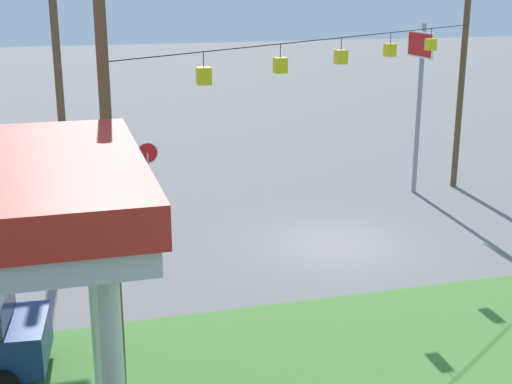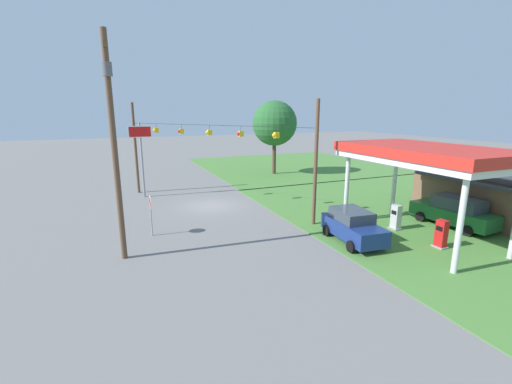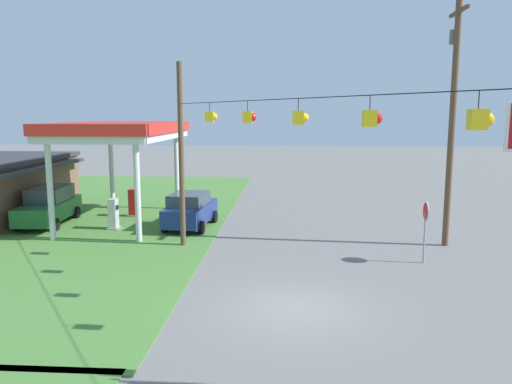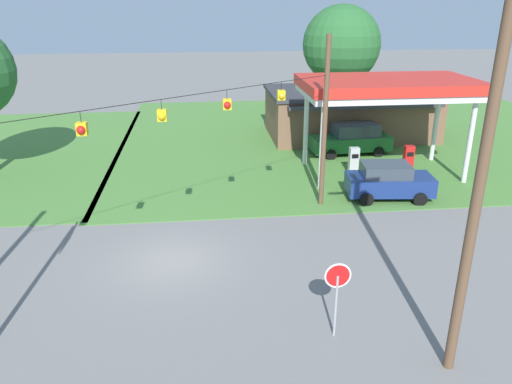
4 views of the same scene
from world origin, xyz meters
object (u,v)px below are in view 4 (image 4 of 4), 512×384
gas_station_store (350,113)px  fuel_pump_near (354,162)px  car_at_pumps_front (388,181)px  tree_behind_station (342,45)px  car_at_pumps_rear (352,139)px  stop_sign_roadside (337,284)px  utility_pole_main (486,157)px  gas_station_canopy (388,88)px  fuel_pump_far (408,160)px

gas_station_store → fuel_pump_near: gas_station_store is taller
fuel_pump_near → car_at_pumps_front: (0.62, -3.89, 0.20)m
tree_behind_station → car_at_pumps_rear: bearing=-101.7°
car_at_pumps_rear → stop_sign_roadside: size_ratio=2.13×
car_at_pumps_rear → tree_behind_station: bearing=-106.3°
car_at_pumps_front → car_at_pumps_rear: size_ratio=0.84×
car_at_pumps_rear → stop_sign_roadside: 19.31m
car_at_pumps_rear → utility_pole_main: utility_pole_main is taller
car_at_pumps_rear → stop_sign_roadside: (-5.98, -18.35, 0.79)m
car_at_pumps_front → car_at_pumps_rear: (0.41, 7.79, 0.06)m
gas_station_canopy → gas_station_store: (0.57, 8.46, -3.23)m
fuel_pump_far → car_at_pumps_rear: (-2.25, 3.90, 0.26)m
car_at_pumps_front → stop_sign_roadside: 11.96m
gas_station_canopy → stop_sign_roadside: (-6.59, -14.45, -3.14)m
gas_station_store → car_at_pumps_rear: gas_station_store is taller
fuel_pump_near → gas_station_store: bearing=75.4°
gas_station_canopy → car_at_pumps_rear: size_ratio=1.80×
gas_station_store → fuel_pump_far: gas_station_store is taller
fuel_pump_far → utility_pole_main: 17.84m
gas_station_store → car_at_pumps_front: 12.47m
gas_station_store → fuel_pump_far: size_ratio=7.43×
gas_station_canopy → fuel_pump_near: gas_station_canopy is taller
stop_sign_roadside → gas_station_store: bearing=-107.3°
gas_station_store → stop_sign_roadside: 24.00m
fuel_pump_far → car_at_pumps_rear: car_at_pumps_rear is taller
gas_station_canopy → car_at_pumps_rear: (-0.61, 3.90, -3.93)m
fuel_pump_near → fuel_pump_far: 3.29m
car_at_pumps_rear → tree_behind_station: tree_behind_station is taller
car_at_pumps_front → stop_sign_roadside: stop_sign_roadside is taller
gas_station_canopy → tree_behind_station: (2.23, 17.62, 0.80)m
gas_station_canopy → fuel_pump_near: size_ratio=5.93×
fuel_pump_far → stop_sign_roadside: stop_sign_roadside is taller
gas_station_canopy → fuel_pump_far: 4.50m
car_at_pumps_front → tree_behind_station: tree_behind_station is taller
gas_station_canopy → utility_pole_main: utility_pole_main is taller
gas_station_store → stop_sign_roadside: (-7.15, -22.91, 0.09)m
stop_sign_roadside → gas_station_canopy: bearing=-114.5°
gas_station_canopy → gas_station_store: size_ratio=0.80×
gas_station_canopy → car_at_pumps_front: gas_station_canopy is taller
fuel_pump_near → tree_behind_station: (3.87, 17.62, 4.99)m
fuel_pump_near → stop_sign_roadside: size_ratio=0.65×
gas_station_canopy → car_at_pumps_front: size_ratio=2.15×
gas_station_canopy → fuel_pump_near: (-1.65, -0.00, -4.19)m
stop_sign_roadside → fuel_pump_far: bearing=-119.7°
car_at_pumps_front → tree_behind_station: bearing=87.1°
stop_sign_roadside → utility_pole_main: size_ratio=0.23×
fuel_pump_far → car_at_pumps_rear: size_ratio=0.30×
gas_station_store → car_at_pumps_rear: (-1.17, -4.56, -0.69)m
gas_station_canopy → fuel_pump_far: (1.65, -0.00, -4.19)m
stop_sign_roadside → utility_pole_main: 5.46m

